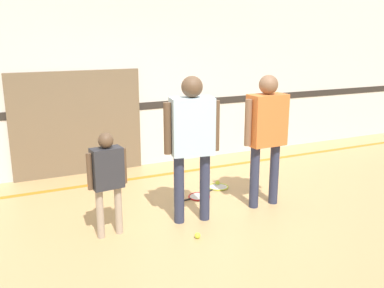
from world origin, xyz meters
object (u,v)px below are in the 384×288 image
(person_student_left, at_px, (107,173))
(tennis_ball_near_instructor, at_px, (197,236))
(person_instructor, at_px, (192,134))
(racket_spare_on_floor, at_px, (217,187))
(racket_second_spare, at_px, (198,197))
(tennis_ball_by_spare_racket, at_px, (217,183))
(person_student_right, at_px, (267,127))

(person_student_left, bearing_deg, tennis_ball_near_instructor, -36.02)
(person_instructor, relative_size, racket_spare_on_floor, 3.12)
(person_instructor, bearing_deg, person_student_left, -172.50)
(person_instructor, height_order, person_student_left, person_instructor)
(racket_second_spare, bearing_deg, person_instructor, 48.37)
(person_instructor, relative_size, tennis_ball_by_spare_racket, 26.48)
(person_instructor, xyz_separation_m, person_student_right, (1.06, 0.05, -0.02))
(racket_spare_on_floor, xyz_separation_m, racket_second_spare, (-0.42, -0.22, -0.00))
(person_student_right, height_order, tennis_ball_near_instructor, person_student_right)
(person_student_left, relative_size, racket_spare_on_floor, 2.11)
(racket_second_spare, bearing_deg, racket_spare_on_floor, -162.45)
(racket_spare_on_floor, bearing_deg, person_instructor, 20.94)
(racket_second_spare, bearing_deg, person_student_right, 128.26)
(racket_second_spare, relative_size, tennis_ball_by_spare_racket, 8.09)
(person_student_right, height_order, tennis_ball_by_spare_racket, person_student_right)
(person_instructor, distance_m, person_student_left, 1.06)
(person_student_right, distance_m, tennis_ball_by_spare_racket, 1.40)
(person_instructor, xyz_separation_m, tennis_ball_by_spare_racket, (0.87, 0.97, -1.05))
(person_student_right, bearing_deg, tennis_ball_near_instructor, 20.83)
(racket_spare_on_floor, bearing_deg, racket_second_spare, 1.96)
(person_student_left, relative_size, tennis_ball_by_spare_racket, 17.95)
(person_student_left, bearing_deg, tennis_ball_by_spare_racket, 20.23)
(person_student_right, relative_size, tennis_ball_near_instructor, 25.93)
(person_student_left, xyz_separation_m, racket_second_spare, (1.39, 0.61, -0.72))
(tennis_ball_near_instructor, bearing_deg, racket_second_spare, 63.99)
(person_instructor, height_order, racket_spare_on_floor, person_instructor)
(person_student_left, height_order, tennis_ball_by_spare_racket, person_student_left)
(tennis_ball_near_instructor, height_order, tennis_ball_by_spare_racket, same)
(person_student_left, height_order, tennis_ball_near_instructor, person_student_left)
(person_student_left, distance_m, tennis_ball_by_spare_racket, 2.21)
(racket_spare_on_floor, height_order, tennis_ball_near_instructor, tennis_ball_near_instructor)
(person_student_right, bearing_deg, person_student_left, -1.28)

